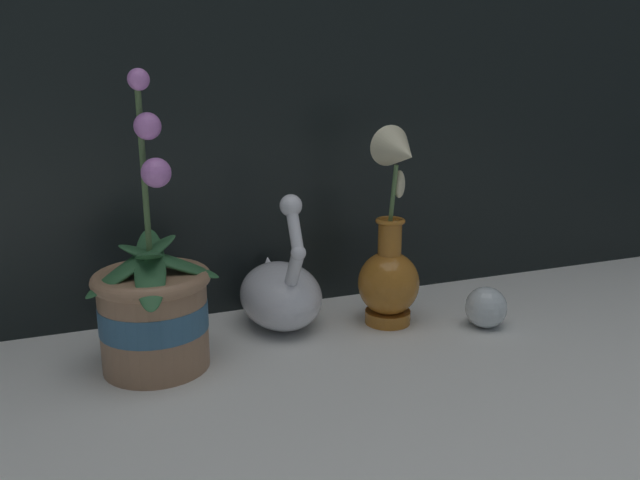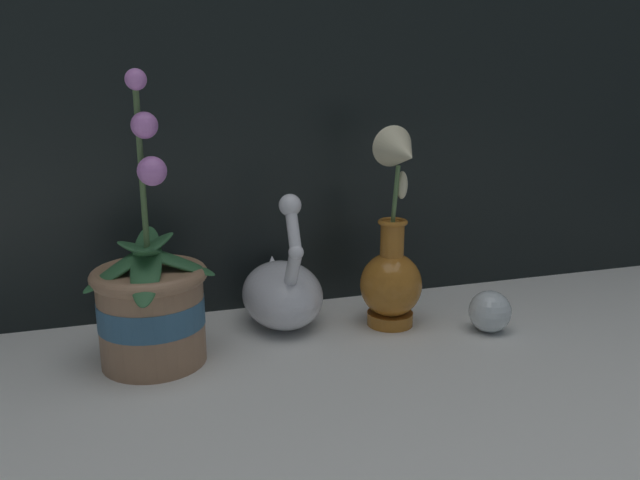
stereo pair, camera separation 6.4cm
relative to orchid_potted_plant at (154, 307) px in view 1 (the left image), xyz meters
The scene contains 5 objects.
ground_plane 0.30m from the orchid_potted_plant, 25.70° to the right, with size 2.80×2.80×0.00m, color silver.
orchid_potted_plant is the anchor object (origin of this frame).
swan_figurine 0.23m from the orchid_potted_plant, 21.46° to the left, with size 0.13×0.20×0.23m.
blue_vase 0.38m from the orchid_potted_plant, ahead, with size 0.10×0.12×0.32m.
glass_sphere 0.52m from the orchid_potted_plant, ahead, with size 0.07×0.07×0.07m.
Camera 1 is at (-0.34, -0.71, 0.39)m, focal length 35.00 mm.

